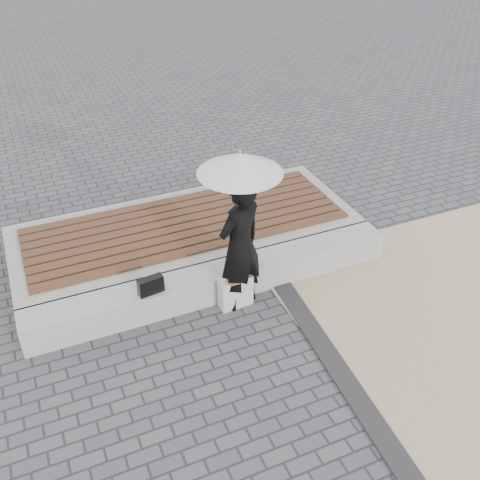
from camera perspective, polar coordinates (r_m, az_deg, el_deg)
name	(u,v)px	position (r m, az deg, el deg)	size (l,w,h in m)	color
ground	(268,376)	(6.47, 2.94, -13.82)	(80.00, 80.00, 0.00)	#4A4A4F
edging_band	(349,386)	(6.46, 11.15, -14.53)	(0.25, 5.20, 0.04)	#2A2A2C
seating_ledge	(216,282)	(7.40, -2.46, -4.29)	(5.00, 0.45, 0.40)	#ADAEA8
timber_platform	(187,235)	(8.32, -5.49, 0.47)	(5.00, 2.00, 0.40)	#A1A19C
timber_decking	(186,223)	(8.20, -5.57, 1.74)	(4.60, 1.60, 0.04)	#533222
woman	(240,245)	(6.81, 0.00, -0.55)	(0.67, 0.44, 1.84)	black
parasol	(240,163)	(6.24, 0.00, 7.90)	(0.99, 0.99, 1.26)	#ACACB1
handbag	(151,285)	(6.92, -9.16, -4.63)	(0.32, 0.11, 0.23)	black
canvas_tote	(235,291)	(7.19, -0.47, -5.29)	(0.43, 0.18, 0.46)	#B9B8B4
magazine	(237,279)	(7.01, -0.32, -4.07)	(0.26, 0.19, 0.01)	#DB3738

